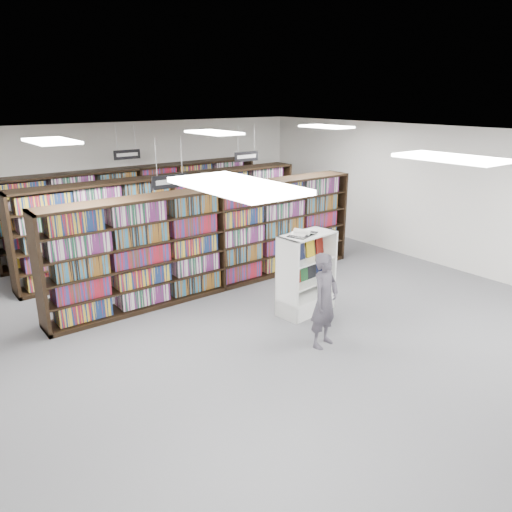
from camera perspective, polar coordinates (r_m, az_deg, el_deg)
floor at (r=9.03m, az=2.62°, el=-7.28°), size 12.00×12.00×0.00m
ceiling at (r=8.20m, az=2.94°, el=13.40°), size 10.00×12.00×0.10m
wall_back at (r=13.52m, az=-13.97°, el=7.87°), size 10.00×0.10×3.20m
wall_right at (r=12.23m, az=21.13°, el=6.17°), size 0.10×12.00×3.20m
bookshelf_row_near at (r=10.18m, az=-4.54°, el=1.95°), size 7.00×0.60×2.10m
bookshelf_row_mid at (r=11.85m, az=-9.83°, el=4.05°), size 7.00×0.60×2.10m
bookshelf_row_far at (r=13.35m, az=-13.26°, el=5.39°), size 7.00×0.60×2.10m
aisle_sign_left at (r=8.27m, az=-9.78°, el=8.53°), size 0.65×0.02×0.80m
aisle_sign_right at (r=11.53m, az=-1.11°, el=11.41°), size 0.65×0.02×0.80m
aisle_sign_center at (r=12.28m, az=-14.53°, el=11.26°), size 0.65×0.02×0.80m
troffer_front_left at (r=4.02m, az=-2.24°, el=8.03°), size 0.60×1.20×0.04m
troffer_front_center at (r=6.23m, az=21.34°, el=10.40°), size 0.60×1.20×0.04m
troffer_back_left at (r=8.57m, az=-22.35°, el=12.05°), size 0.60×1.20×0.04m
troffer_back_center at (r=9.81m, az=-4.85°, el=13.88°), size 0.60×1.20×0.04m
troffer_back_right at (r=11.70m, az=8.02°, el=14.43°), size 0.60×1.20×0.04m
endcap_display at (r=9.23m, az=5.55°, el=-3.43°), size 1.13×0.65×1.51m
open_book at (r=8.78m, az=5.31°, el=2.63°), size 0.64×0.50×0.13m
shopper at (r=7.93m, az=7.86°, el=-5.06°), size 0.64×0.49×1.55m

